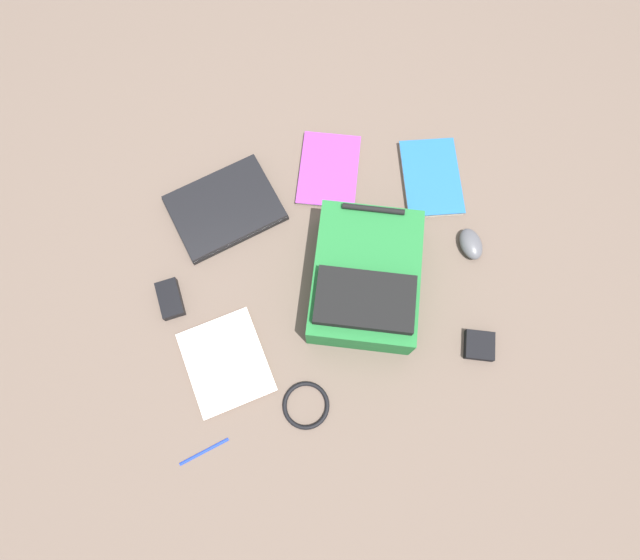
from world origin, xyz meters
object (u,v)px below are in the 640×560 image
book_manual (329,170)px  computer_mouse (471,244)px  backpack (365,279)px  earbud_pouch (479,345)px  pen_black (204,452)px  book_red (431,178)px  book_blue (226,362)px  cable_coil (306,405)px  power_brick (170,298)px  laptop (225,208)px

book_manual → computer_mouse: computer_mouse is taller
backpack → earbud_pouch: bearing=-39.2°
pen_black → book_red: bearing=40.6°
book_blue → book_manual: bearing=53.8°
book_blue → computer_mouse: (0.77, 0.22, 0.01)m
cable_coil → backpack: bearing=53.7°
power_brick → pen_black: 0.45m
backpack → cable_coil: (-0.23, -0.31, -0.07)m
book_blue → backpack: bearing=19.4°
book_blue → pen_black: size_ratio=2.06×
book_manual → backpack: bearing=-85.7°
book_blue → earbud_pouch: (0.72, -0.08, 0.01)m
backpack → cable_coil: size_ratio=3.53×
laptop → cable_coil: (0.14, -0.63, -0.01)m
book_red → pen_black: (-0.80, -0.69, -0.01)m
backpack → laptop: backpack is taller
cable_coil → pen_black: cable_coil is taller
power_brick → earbud_pouch: (0.85, -0.30, -0.00)m
laptop → book_manual: 0.35m
book_red → earbud_pouch: size_ratio=3.46×
book_blue → cable_coil: (0.20, -0.16, -0.00)m
book_red → power_brick: (-0.85, -0.24, 0.00)m
laptop → earbud_pouch: 0.86m
backpack → book_manual: bearing=94.3°
book_blue → power_brick: size_ratio=2.61×
laptop → book_manual: bearing=12.3°
pen_black → laptop: bearing=78.0°
book_manual → laptop: bearing=-167.7°
laptop → power_brick: bearing=-127.3°
cable_coil → earbud_pouch: bearing=8.2°
computer_mouse → book_blue: bearing=-168.5°
cable_coil → computer_mouse: bearing=33.3°
computer_mouse → earbud_pouch: computer_mouse is taller
book_manual → cable_coil: (-0.20, -0.70, -0.00)m
laptop → book_red: bearing=-1.0°
book_manual → earbud_pouch: (0.32, -0.63, 0.00)m
book_manual → pen_black: bearing=-122.3°
computer_mouse → power_brick: computer_mouse is taller
computer_mouse → book_red: bearing=99.9°
book_blue → book_red: bearing=32.9°
backpack → earbud_pouch: 0.38m
book_blue → computer_mouse: computer_mouse is taller
backpack → computer_mouse: backpack is taller
pen_black → computer_mouse: bearing=27.3°
book_manual → book_blue: bearing=-126.2°
backpack → earbud_pouch: size_ratio=5.66×
power_brick → pen_black: power_brick is taller
book_blue → book_red: book_red is taller
backpack → book_red: 0.42m
book_red → computer_mouse: bearing=-75.9°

